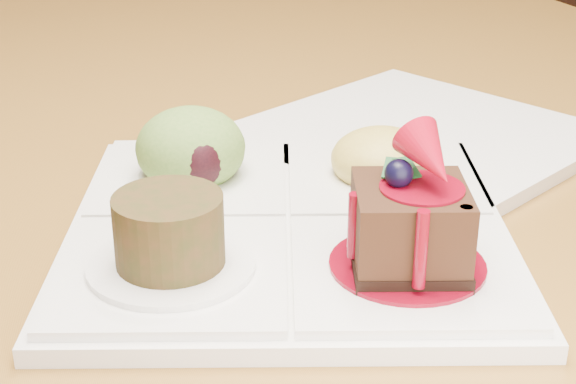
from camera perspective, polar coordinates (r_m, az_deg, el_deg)
name	(u,v)px	position (r m, az deg, el deg)	size (l,w,h in m)	color
dining_table	(258,114)	(1.03, -1.96, 5.08)	(1.00, 1.80, 0.75)	olive
sampler_plate	(285,206)	(0.59, -0.19, -0.90)	(0.38, 0.38, 0.11)	white
second_plate	(416,138)	(0.76, 8.30, 3.49)	(0.26, 0.26, 0.01)	white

